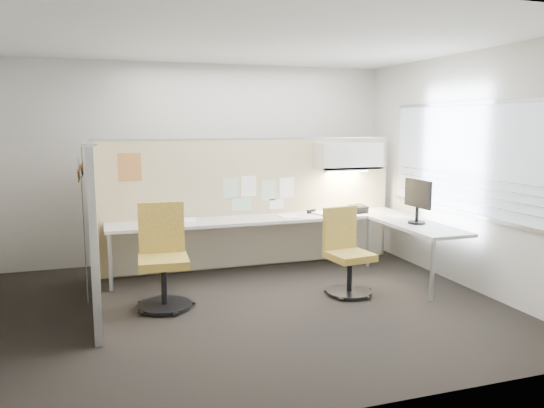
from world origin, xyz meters
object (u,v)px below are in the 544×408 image
object	(u,v)px
desk	(289,228)
chair_right	(346,255)
phone	(359,209)
chair_left	(163,260)
monitor	(418,199)

from	to	relation	value
desk	chair_right	distance (m)	1.10
desk	phone	xyz separation A→B (m)	(1.06, 0.10, 0.18)
chair_left	monitor	distance (m)	3.16
chair_left	phone	bearing A→B (deg)	22.09
phone	desk	bearing A→B (deg)	172.14
phone	chair_right	bearing A→B (deg)	-136.31
chair_right	monitor	world-z (taller)	monitor
desk	chair_right	bearing A→B (deg)	-72.72
desk	phone	size ratio (longest dim) A/B	16.24
desk	phone	world-z (taller)	phone
desk	monitor	bearing A→B (deg)	-32.15
chair_left	chair_right	bearing A→B (deg)	-2.03
monitor	chair_right	bearing A→B (deg)	98.28
chair_left	desk	bearing A→B (deg)	29.12
chair_right	monitor	distance (m)	1.21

